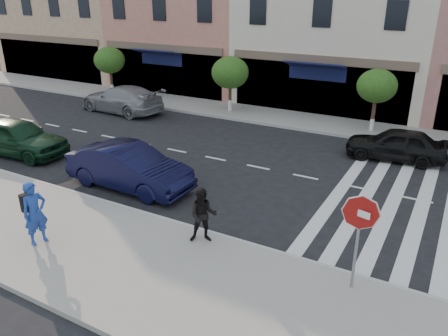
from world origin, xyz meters
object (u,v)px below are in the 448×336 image
stop_sign (360,222)px  car_near_left (17,137)px  walker (203,215)px  car_far_mid (396,144)px  photographer (35,213)px  car_far_left (121,99)px  car_near_mid (129,167)px

stop_sign → car_near_left: size_ratio=0.52×
stop_sign → walker: 4.24m
car_near_left → car_far_mid: car_near_left is taller
photographer → car_far_mid: size_ratio=0.45×
car_far_left → photographer: bearing=36.8°
stop_sign → car_near_left: (-14.95, 2.35, -1.13)m
photographer → car_far_mid: bearing=-18.8°
photographer → car_near_left: (-6.89, 4.59, -0.27)m
car_near_left → walker: bearing=-107.2°
car_near_left → photographer: bearing=-128.9°
car_near_mid → car_far_mid: car_near_mid is taller
walker → car_far_left: 15.31m
car_far_left → car_near_mid: bearing=47.3°
stop_sign → photographer: (-8.06, -2.24, -0.85)m
stop_sign → car_far_left: size_ratio=0.46×
car_near_mid → photographer: bearing=-174.0°
photographer → walker: bearing=-46.5°
car_near_mid → car_far_left: size_ratio=0.90×
walker → car_far_left: size_ratio=0.30×
walker → car_near_mid: size_ratio=0.33×
walker → photographer: bearing=-179.5°
car_near_mid → walker: bearing=-114.2°
walker → car_far_left: walker is taller
walker → car_near_mid: bearing=125.5°
stop_sign → car_near_mid: size_ratio=0.51×
car_far_mid → photographer: bearing=-38.7°
car_far_left → car_far_mid: size_ratio=1.33×
car_near_mid → car_far_left: car_near_mid is taller
car_far_mid → walker: bearing=-26.8°
walker → car_near_left: (-10.82, 2.30, -0.16)m
stop_sign → car_near_mid: stop_sign is taller
photographer → car_far_left: (-7.76, 12.18, -0.29)m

